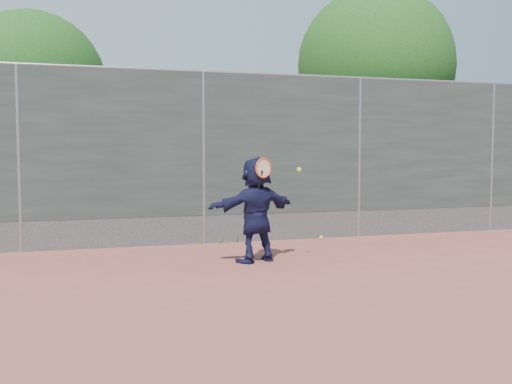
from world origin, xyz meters
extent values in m
plane|color=#9E4C42|center=(0.00, 0.00, 0.00)|extent=(80.00, 80.00, 0.00)
imported|color=#15173A|center=(0.39, 1.64, 0.77)|extent=(1.50, 0.87, 1.54)
sphere|color=#CBF837|center=(2.17, 3.35, 0.03)|extent=(0.07, 0.07, 0.07)
cube|color=#38423D|center=(0.00, 3.50, 1.75)|extent=(20.00, 0.04, 2.50)
cube|color=slate|center=(0.00, 3.50, 0.25)|extent=(20.00, 0.03, 0.50)
cylinder|color=gray|center=(0.00, 3.50, 3.00)|extent=(20.00, 0.05, 0.05)
cylinder|color=gray|center=(-3.00, 3.50, 1.50)|extent=(0.06, 0.06, 3.00)
cylinder|color=gray|center=(0.00, 3.50, 1.50)|extent=(0.06, 0.06, 3.00)
cylinder|color=gray|center=(3.00, 3.50, 1.50)|extent=(0.06, 0.06, 3.00)
cylinder|color=gray|center=(6.00, 3.50, 1.50)|extent=(0.06, 0.06, 3.00)
torus|color=#E74815|center=(0.44, 1.44, 1.38)|extent=(0.28, 0.15, 0.29)
cylinder|color=beige|center=(0.44, 1.44, 1.38)|extent=(0.23, 0.11, 0.25)
cylinder|color=black|center=(0.39, 1.46, 1.18)|extent=(0.08, 0.13, 0.33)
sphere|color=#CBF837|center=(0.97, 1.41, 1.36)|extent=(0.07, 0.07, 0.07)
cylinder|color=#382314|center=(4.50, 5.70, 1.30)|extent=(0.28, 0.28, 2.60)
sphere|color=#23561C|center=(4.50, 5.70, 3.59)|extent=(3.60, 3.60, 3.60)
sphere|color=#23561C|center=(5.22, 5.90, 3.23)|extent=(2.52, 2.52, 2.52)
cylinder|color=#382314|center=(-3.00, 6.50, 1.10)|extent=(0.28, 0.28, 2.20)
sphere|color=#23561C|center=(-3.00, 6.50, 3.03)|extent=(3.00, 3.00, 3.00)
sphere|color=#23561C|center=(-2.40, 6.70, 2.73)|extent=(2.10, 2.10, 2.10)
cone|color=#387226|center=(0.25, 3.38, 0.13)|extent=(0.03, 0.03, 0.26)
cone|color=#387226|center=(0.55, 3.40, 0.15)|extent=(0.03, 0.03, 0.30)
cone|color=#387226|center=(-0.10, 3.36, 0.11)|extent=(0.03, 0.03, 0.22)
camera|label=1|loc=(-1.99, -6.30, 1.61)|focal=40.00mm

